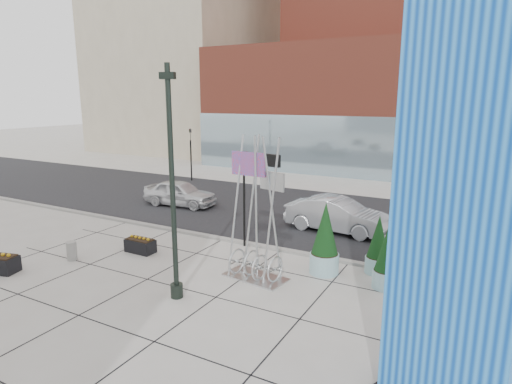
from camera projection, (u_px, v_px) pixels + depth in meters
The scene contains 18 objects.
ground at pixel (208, 280), 15.49m from camera, with size 160.00×160.00×0.00m, color #9E9991.
street_asphalt at pixel (310, 215), 24.06m from camera, with size 80.00×12.00×0.02m, color black.
curb_edge at pixel (260, 246), 18.90m from camera, with size 80.00×0.30×0.12m, color gray.
tower_podium at pixel (395, 109), 36.98m from camera, with size 34.00×10.00×11.00m, color #9A3E2C.
tower_glass_front at pixel (380, 149), 33.52m from camera, with size 34.00×0.60×5.00m, color #8CA5B2.
building_beige_left at pixel (189, 11), 53.08m from camera, with size 18.00×20.00×34.00m, color gray.
blue_pylon at pixel (465, 214), 7.87m from camera, with size 2.97×2.18×9.06m.
lamp_post at pixel (173, 208), 13.52m from camera, with size 0.51×0.41×7.48m.
public_art_sculpture at pixel (256, 242), 15.37m from camera, with size 2.45×1.47×5.25m.
concrete_bollard at pixel (72, 251), 17.33m from camera, with size 0.40×0.40×0.78m, color gray.
overhead_street_sign at pixel (259, 167), 17.94m from camera, with size 1.99×0.56×4.23m.
round_planter_east at pixel (387, 259), 14.64m from camera, with size 0.91×0.91×2.28m.
round_planter_mid at pixel (378, 246), 15.92m from camera, with size 0.90×0.90×2.25m.
round_planter_west at pixel (325, 240), 15.86m from camera, with size 1.10×1.10×2.74m.
box_planter_north at pixel (140, 245), 18.23m from camera, with size 1.29×0.65×0.71m.
car_white_west at pixel (180, 193), 25.97m from camera, with size 1.83×4.54×1.55m, color silver.
car_silver_mid at pixel (337, 215), 20.90m from camera, with size 1.77×5.09×1.68m, color #A8ABB0.
traffic_signal at pixel (191, 152), 33.45m from camera, with size 0.15×0.18×4.10m.
Camera 1 is at (8.41, -11.84, 6.49)m, focal length 30.00 mm.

